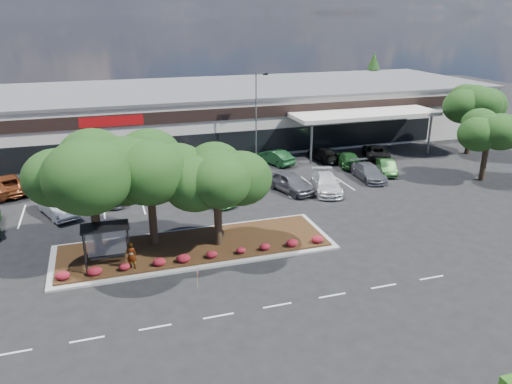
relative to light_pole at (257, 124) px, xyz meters
name	(u,v)px	position (x,y,z in m)	size (l,w,h in m)	color
ground	(242,272)	(-7.91, -21.51, -4.05)	(160.00, 160.00, 0.00)	black
retail_store	(162,115)	(-7.85, 12.40, -0.90)	(80.40, 25.20, 6.25)	silver
landscape_island	(195,247)	(-9.91, -17.51, -3.93)	(18.00, 6.00, 0.26)	#A6A6A1
lane_markings	(203,210)	(-8.06, -11.09, -4.05)	(33.12, 20.06, 0.01)	silver
shrub_row	(202,255)	(-9.91, -19.61, -3.54)	(17.00, 0.80, 0.50)	maroon
bus_shelter	(105,233)	(-15.41, -18.56, -1.75)	(2.75, 1.55, 2.59)	black
island_tree_west	(93,196)	(-15.91, -17.01, 0.15)	(7.20, 7.20, 7.89)	#153D12
island_tree_mid	(151,190)	(-12.41, -16.31, -0.13)	(6.60, 6.60, 7.32)	#153D12
island_tree_east	(217,197)	(-8.41, -17.81, -0.54)	(5.80, 5.80, 6.50)	#153D12
tree_east_near	(486,146)	(18.09, -11.51, -0.80)	(5.60, 5.60, 6.51)	#153D12
tree_east_far	(472,119)	(23.09, -3.51, -0.24)	(6.40, 6.40, 7.62)	#153D12
conifer_north_east	(372,82)	(26.09, 22.49, 0.45)	(3.96, 3.96, 9.00)	#153D12
person_waiting	(131,255)	(-14.09, -19.45, -2.97)	(0.60, 0.39, 1.65)	#594C47
light_pole	(257,124)	(0.00, 0.00, 0.00)	(1.43, 0.55, 9.19)	#A6A6A1
survey_stake	(198,277)	(-10.76, -22.51, -3.37)	(0.07, 0.14, 1.06)	tan
car_1	(56,205)	(-18.82, -8.60, -3.24)	(1.73, 4.96, 1.63)	#9BA0A6
car_2	(119,190)	(-14.10, -6.53, -3.26)	(2.22, 5.47, 1.59)	#57585F
car_4	(212,193)	(-6.91, -9.43, -3.33)	(2.03, 4.99, 1.45)	#205422
car_5	(290,182)	(0.07, -9.03, -3.21)	(1.99, 4.95, 1.69)	#5B5A61
car_6	(326,183)	(3.04, -10.01, -3.29)	(2.14, 5.26, 1.53)	white
car_7	(368,172)	(8.20, -8.13, -3.35)	(1.97, 4.85, 1.41)	slate
car_8	(387,167)	(10.80, -7.08, -3.39)	(1.40, 4.01, 1.32)	#1C461B
car_9	(6,184)	(-23.21, -2.07, -3.25)	(2.67, 5.78, 1.61)	brown
car_10	(67,180)	(-18.28, -2.09, -3.37)	(2.27, 4.92, 1.37)	#9D220C
car_12	(189,169)	(-7.52, -2.47, -3.26)	(2.21, 5.44, 1.58)	maroon
car_13	(205,171)	(-6.16, -3.11, -3.34)	(1.69, 4.19, 1.43)	silver
car_14	(275,157)	(1.67, -0.81, -3.31)	(1.57, 4.50, 1.48)	#15421E
car_15	(323,154)	(6.98, -0.93, -3.39)	(1.86, 4.57, 1.33)	black
car_16	(348,159)	(8.40, -3.64, -3.36)	(1.95, 4.81, 1.40)	#1F5222
car_17	(376,152)	(12.56, -2.06, -3.32)	(2.42, 5.25, 1.46)	black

